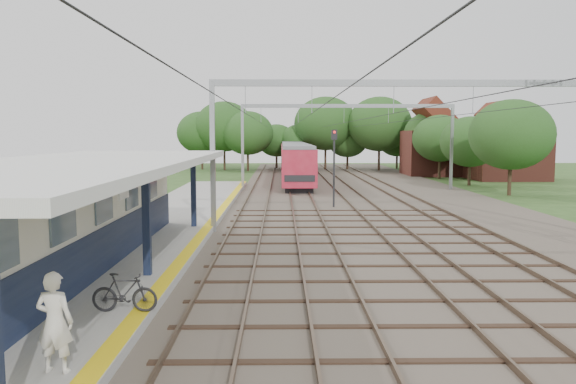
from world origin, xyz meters
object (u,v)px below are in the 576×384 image
object	(u,v)px
signal_post	(334,157)
train	(294,159)
bicycle	(125,293)
person	(55,322)

from	to	relation	value
signal_post	train	bearing A→B (deg)	89.03
bicycle	train	distance (m)	45.88
bicycle	train	size ratio (longest dim) A/B	0.05
bicycle	signal_post	size ratio (longest dim) A/B	0.32
train	signal_post	xyz separation A→B (m)	(1.85, -24.32, 1.17)
bicycle	person	bearing A→B (deg)	177.48
person	bicycle	xyz separation A→B (m)	(0.28, 3.37, -0.44)
person	signal_post	xyz separation A→B (m)	(7.23, 24.63, 1.92)
train	bicycle	bearing A→B (deg)	-96.38
bicycle	train	xyz separation A→B (m)	(5.10, 45.58, 1.19)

